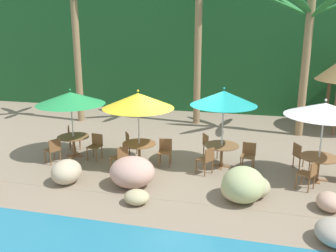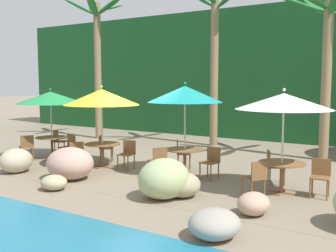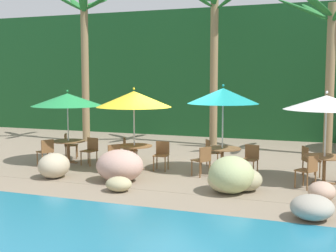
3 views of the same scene
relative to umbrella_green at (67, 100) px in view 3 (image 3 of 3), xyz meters
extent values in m
plane|color=gray|center=(3.86, 0.12, -2.09)|extent=(120.00, 120.00, 0.00)
cube|color=gray|center=(3.86, 0.12, -2.09)|extent=(18.00, 5.20, 0.01)
cube|color=#194C23|center=(3.86, 9.12, 0.91)|extent=(28.00, 2.40, 6.00)
ellipsoid|color=#BBAC8E|center=(0.89, -2.12, -1.74)|extent=(0.85, 0.98, 0.70)
ellipsoid|color=tan|center=(5.89, -1.99, -1.77)|extent=(1.09, 1.12, 0.64)
ellipsoid|color=tan|center=(8.05, -2.00, -1.86)|extent=(0.62, 0.75, 0.45)
ellipsoid|color=#9E9889|center=(7.94, -3.51, -1.84)|extent=(0.87, 0.96, 0.49)
ellipsoid|color=#A7B57B|center=(5.94, -1.99, -1.64)|extent=(1.11, 1.28, 0.91)
ellipsoid|color=tan|center=(2.82, -1.86, -1.65)|extent=(1.30, 1.21, 0.88)
ellipsoid|color=tan|center=(3.29, -2.84, -1.91)|extent=(0.67, 0.61, 0.37)
ellipsoid|color=tan|center=(6.20, -1.68, -1.80)|extent=(0.88, 0.87, 0.58)
cylinder|color=silver|center=(0.00, 0.00, -1.00)|extent=(0.04, 0.04, 2.19)
cone|color=#238E47|center=(0.00, 0.00, 0.00)|extent=(2.35, 2.35, 0.41)
sphere|color=#238E47|center=(0.00, 0.00, 0.29)|extent=(0.07, 0.07, 0.07)
cube|color=brown|center=(0.00, 0.00, -2.08)|extent=(0.60, 0.12, 0.03)
cube|color=brown|center=(0.00, 0.00, -2.08)|extent=(0.12, 0.60, 0.03)
cylinder|color=brown|center=(0.00, 0.00, -1.72)|extent=(0.09, 0.09, 0.71)
cylinder|color=brown|center=(0.00, 0.00, -1.37)|extent=(1.10, 1.10, 0.03)
cylinder|color=brown|center=(0.99, -0.33, -1.87)|extent=(0.04, 0.04, 0.45)
cylinder|color=brown|center=(0.64, -0.27, -1.87)|extent=(0.04, 0.04, 0.45)
cylinder|color=brown|center=(1.04, 0.03, -1.87)|extent=(0.04, 0.04, 0.45)
cylinder|color=brown|center=(0.69, 0.08, -1.87)|extent=(0.04, 0.04, 0.45)
cube|color=brown|center=(0.84, -0.12, -1.63)|extent=(0.48, 0.48, 0.03)
cube|color=brown|center=(0.87, 0.07, -1.43)|extent=(0.42, 0.10, 0.42)
cylinder|color=brown|center=(-0.29, 1.00, -1.87)|extent=(0.04, 0.04, 0.45)
cylinder|color=brown|center=(-0.14, 0.68, -1.87)|extent=(0.04, 0.04, 0.45)
cylinder|color=brown|center=(-0.61, 0.85, -1.87)|extent=(0.04, 0.04, 0.45)
cylinder|color=brown|center=(-0.46, 0.52, -1.87)|extent=(0.04, 0.04, 0.45)
cube|color=brown|center=(-0.37, 0.76, -1.63)|extent=(0.56, 0.56, 0.03)
cube|color=brown|center=(-0.55, 0.68, -1.43)|extent=(0.22, 0.39, 0.42)
cylinder|color=brown|center=(-0.64, -0.83, -1.87)|extent=(0.04, 0.04, 0.45)
cylinder|color=brown|center=(-0.47, -0.51, -1.87)|extent=(0.04, 0.04, 0.45)
cylinder|color=brown|center=(-0.32, -0.99, -1.87)|extent=(0.04, 0.04, 0.45)
cylinder|color=brown|center=(-0.16, -0.68, -1.87)|extent=(0.04, 0.04, 0.45)
cube|color=brown|center=(-0.40, -0.75, -1.63)|extent=(0.57, 0.57, 0.03)
cube|color=brown|center=(-0.22, -0.84, -1.43)|extent=(0.23, 0.39, 0.42)
cylinder|color=silver|center=(2.48, -0.18, -0.96)|extent=(0.04, 0.04, 2.27)
cone|color=yellow|center=(2.48, -0.18, 0.07)|extent=(2.30, 2.30, 0.48)
sphere|color=yellow|center=(2.48, -0.18, 0.39)|extent=(0.07, 0.07, 0.07)
cube|color=brown|center=(2.48, -0.18, -2.08)|extent=(0.60, 0.12, 0.03)
cube|color=brown|center=(2.48, -0.18, -2.08)|extent=(0.12, 0.60, 0.03)
cylinder|color=brown|center=(2.48, -0.18, -1.72)|extent=(0.09, 0.09, 0.71)
cylinder|color=brown|center=(2.48, -0.18, -1.37)|extent=(1.10, 1.10, 0.03)
cylinder|color=brown|center=(3.52, -0.25, -1.87)|extent=(0.04, 0.04, 0.45)
cylinder|color=brown|center=(3.17, -0.29, -1.87)|extent=(0.04, 0.04, 0.45)
cylinder|color=brown|center=(3.48, 0.11, -1.87)|extent=(0.04, 0.04, 0.45)
cylinder|color=brown|center=(3.13, 0.07, -1.87)|extent=(0.04, 0.04, 0.45)
cube|color=brown|center=(3.32, -0.09, -1.63)|extent=(0.46, 0.46, 0.03)
cube|color=brown|center=(3.30, 0.11, -1.43)|extent=(0.42, 0.08, 0.42)
cylinder|color=brown|center=(2.06, 0.78, -1.87)|extent=(0.04, 0.04, 0.45)
cylinder|color=brown|center=(2.26, 0.48, -1.87)|extent=(0.04, 0.04, 0.45)
cylinder|color=brown|center=(1.77, 0.58, -1.87)|extent=(0.04, 0.04, 0.45)
cylinder|color=brown|center=(1.96, 0.28, -1.87)|extent=(0.04, 0.04, 0.45)
cube|color=brown|center=(2.01, 0.53, -1.63)|extent=(0.58, 0.58, 0.03)
cube|color=brown|center=(1.85, 0.42, -1.43)|extent=(0.26, 0.37, 0.42)
cylinder|color=brown|center=(1.80, -0.98, -1.87)|extent=(0.04, 0.04, 0.45)
cylinder|color=brown|center=(1.98, -0.67, -1.87)|extent=(0.04, 0.04, 0.45)
cylinder|color=brown|center=(2.11, -1.16, -1.87)|extent=(0.04, 0.04, 0.45)
cylinder|color=brown|center=(2.29, -0.85, -1.87)|extent=(0.04, 0.04, 0.45)
cube|color=brown|center=(2.05, -0.92, -1.63)|extent=(0.57, 0.57, 0.03)
cube|color=brown|center=(2.22, -1.02, -1.43)|extent=(0.24, 0.38, 0.42)
cylinder|color=silver|center=(5.13, 0.29, -0.90)|extent=(0.04, 0.04, 2.38)
cone|color=teal|center=(5.13, 0.29, 0.19)|extent=(2.10, 2.10, 0.45)
sphere|color=teal|center=(5.13, 0.29, 0.50)|extent=(0.07, 0.07, 0.07)
cube|color=brown|center=(5.13, 0.29, -2.08)|extent=(0.60, 0.12, 0.03)
cube|color=brown|center=(5.13, 0.29, -2.08)|extent=(0.12, 0.60, 0.03)
cylinder|color=brown|center=(5.13, 0.29, -1.72)|extent=(0.09, 0.09, 0.71)
cylinder|color=brown|center=(5.13, 0.29, -1.37)|extent=(1.10, 1.10, 0.03)
cylinder|color=brown|center=(6.13, -0.04, -1.87)|extent=(0.04, 0.04, 0.45)
cylinder|color=brown|center=(5.77, 0.01, -1.87)|extent=(0.04, 0.04, 0.45)
cylinder|color=brown|center=(6.18, 0.32, -1.87)|extent=(0.04, 0.04, 0.45)
cylinder|color=brown|center=(5.83, 0.37, -1.87)|extent=(0.04, 0.04, 0.45)
cube|color=brown|center=(5.98, 0.17, -1.63)|extent=(0.48, 0.48, 0.03)
cube|color=brown|center=(6.00, 0.36, -1.43)|extent=(0.42, 0.10, 0.42)
cylinder|color=brown|center=(4.74, 1.26, -1.87)|extent=(0.04, 0.04, 0.45)
cylinder|color=brown|center=(4.93, 0.96, -1.87)|extent=(0.04, 0.04, 0.45)
cylinder|color=brown|center=(4.44, 1.07, -1.87)|extent=(0.04, 0.04, 0.45)
cylinder|color=brown|center=(4.63, 0.77, -1.87)|extent=(0.04, 0.04, 0.45)
cube|color=brown|center=(4.68, 1.01, -1.63)|extent=(0.58, 0.58, 0.03)
cube|color=brown|center=(4.52, 0.91, -1.43)|extent=(0.25, 0.38, 0.42)
cylinder|color=brown|center=(4.44, -0.49, -1.87)|extent=(0.04, 0.04, 0.45)
cylinder|color=brown|center=(4.63, -0.18, -1.87)|extent=(0.04, 0.04, 0.45)
cylinder|color=brown|center=(4.74, -0.68, -1.87)|extent=(0.04, 0.04, 0.45)
cylinder|color=brown|center=(4.93, -0.37, -1.87)|extent=(0.04, 0.04, 0.45)
cube|color=brown|center=(4.68, -0.43, -1.63)|extent=(0.58, 0.58, 0.03)
cube|color=brown|center=(4.85, -0.54, -1.43)|extent=(0.25, 0.38, 0.42)
cylinder|color=silver|center=(8.03, -0.13, -0.96)|extent=(0.04, 0.04, 2.27)
cone|color=white|center=(8.03, -0.13, 0.08)|extent=(2.24, 2.24, 0.37)
sphere|color=white|center=(8.03, -0.13, 0.35)|extent=(0.07, 0.07, 0.07)
cube|color=brown|center=(8.03, -0.13, -2.08)|extent=(0.60, 0.12, 0.03)
cube|color=brown|center=(8.03, -0.13, -2.08)|extent=(0.12, 0.60, 0.03)
cylinder|color=brown|center=(8.03, -0.13, -1.72)|extent=(0.09, 0.09, 0.71)
cylinder|color=brown|center=(8.03, -0.13, -1.37)|extent=(1.10, 1.10, 0.03)
cylinder|color=brown|center=(7.74, 0.87, -1.87)|extent=(0.04, 0.04, 0.45)
cylinder|color=brown|center=(7.89, 0.55, -1.87)|extent=(0.04, 0.04, 0.45)
cylinder|color=brown|center=(7.42, 0.72, -1.87)|extent=(0.04, 0.04, 0.45)
cylinder|color=brown|center=(7.57, 0.40, -1.87)|extent=(0.04, 0.04, 0.45)
cube|color=brown|center=(7.65, 0.64, -1.63)|extent=(0.56, 0.56, 0.03)
cube|color=brown|center=(7.48, 0.55, -1.43)|extent=(0.22, 0.39, 0.42)
cylinder|color=brown|center=(7.36, -0.93, -1.87)|extent=(0.04, 0.04, 0.45)
cylinder|color=brown|center=(7.54, -0.62, -1.87)|extent=(0.04, 0.04, 0.45)
cylinder|color=brown|center=(7.67, -1.11, -1.87)|extent=(0.04, 0.04, 0.45)
cylinder|color=brown|center=(7.85, -0.80, -1.87)|extent=(0.04, 0.04, 0.45)
cube|color=brown|center=(7.61, -0.87, -1.63)|extent=(0.57, 0.57, 0.03)
cube|color=brown|center=(7.78, -0.96, -1.43)|extent=(0.24, 0.38, 0.42)
cylinder|color=olive|center=(-2.13, 4.71, 1.02)|extent=(0.32, 0.32, 6.23)
ellipsoid|color=#236B2D|center=(-1.36, 4.70, 3.93)|extent=(1.46, 0.38, 0.74)
ellipsoid|color=#236B2D|center=(-1.97, 5.46, 3.99)|extent=(0.67, 1.56, 0.56)
ellipsoid|color=#236B2D|center=(-2.76, 5.16, 3.90)|extent=(1.37, 1.14, 0.80)
ellipsoid|color=#236B2D|center=(-2.68, 4.16, 3.91)|extent=(1.27, 1.28, 0.77)
ellipsoid|color=#236B2D|center=(-1.77, 4.03, 3.88)|extent=(0.99, 1.40, 0.86)
cylinder|color=olive|center=(3.41, 5.59, 1.05)|extent=(0.32, 0.32, 6.28)
cylinder|color=olive|center=(7.95, 4.71, 0.63)|extent=(0.32, 0.32, 5.45)
ellipsoid|color=#236B2D|center=(7.34, 5.48, 3.12)|extent=(1.42, 1.65, 0.98)
ellipsoid|color=#236B2D|center=(6.97, 4.62, 3.15)|extent=(1.90, 0.54, 0.88)
ellipsoid|color=#236B2D|center=(7.48, 3.84, 3.19)|extent=(1.23, 1.85, 0.75)
camera|label=1|loc=(6.13, -10.90, 2.34)|focal=38.67mm
camera|label=2|loc=(10.84, -9.45, 0.51)|focal=43.37mm
camera|label=3|loc=(8.46, -12.97, 0.77)|focal=49.55mm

